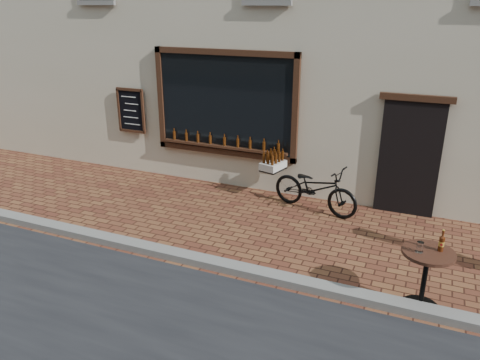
% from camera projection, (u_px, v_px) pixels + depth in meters
% --- Properties ---
extents(ground, '(90.00, 90.00, 0.00)m').
position_uv_depth(ground, '(245.00, 282.00, 6.89)').
color(ground, '#56291B').
rests_on(ground, ground).
extents(kerb, '(90.00, 0.25, 0.12)m').
position_uv_depth(kerb, '(250.00, 272.00, 7.04)').
color(kerb, slate).
rests_on(kerb, ground).
extents(cargo_bicycle, '(2.14, 1.06, 1.01)m').
position_uv_depth(cargo_bicycle, '(314.00, 187.00, 9.12)').
color(cargo_bicycle, black).
rests_on(cargo_bicycle, ground).
extents(bistro_table, '(0.67, 0.67, 1.16)m').
position_uv_depth(bistro_table, '(426.00, 268.00, 6.09)').
color(bistro_table, black).
rests_on(bistro_table, ground).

